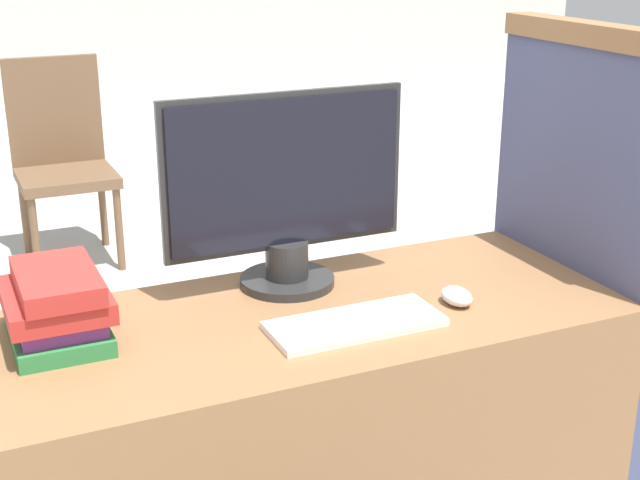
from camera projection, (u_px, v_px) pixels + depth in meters
name	position (u px, v px, depth m)	size (l,w,h in m)	color
desk	(313.00, 468.00, 2.02)	(1.33, 0.57, 0.77)	#8C603D
carrel_divider	(568.00, 298.00, 2.19)	(0.07, 0.58, 1.35)	#474C70
monitor	(286.00, 192.00, 1.96)	(0.56, 0.22, 0.44)	#282828
keyboard	(355.00, 324.00, 1.82)	(0.36, 0.15, 0.02)	white
mouse	(457.00, 296.00, 1.92)	(0.06, 0.09, 0.04)	white
book_stack	(57.00, 307.00, 1.74)	(0.19, 0.27, 0.15)	#2D7F42
far_chair	(62.00, 153.00, 4.24)	(0.44, 0.44, 0.97)	brown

